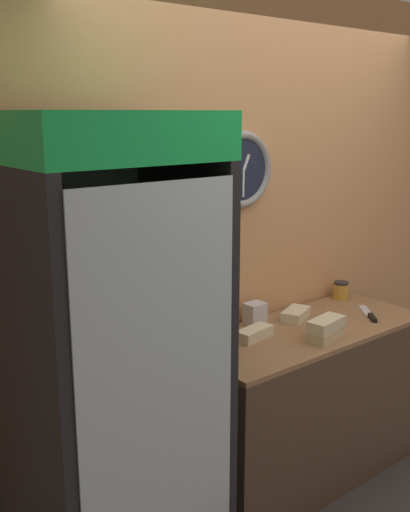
{
  "coord_description": "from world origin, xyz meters",
  "views": [
    {
      "loc": [
        -2.35,
        -1.19,
        2.02
      ],
      "look_at": [
        -0.63,
        0.94,
        1.36
      ],
      "focal_mm": 42.0,
      "sensor_mm": 36.0,
      "label": 1
    }
  ],
  "objects_px": {
    "sandwich_stack_middle": "(326,324)",
    "sandwich_flat_left": "(296,314)",
    "condiment_jar": "(341,290)",
    "sandwich_stack_bottom": "(326,334)",
    "chefs_knife": "(370,315)",
    "napkin_dispenser": "(255,313)",
    "sandwich_flat_right": "(254,333)",
    "beverage_cooler": "(105,343)"
  },
  "relations": [
    {
      "from": "condiment_jar",
      "to": "napkin_dispenser",
      "type": "distance_m",
      "value": 0.74
    },
    {
      "from": "beverage_cooler",
      "to": "condiment_jar",
      "type": "distance_m",
      "value": 1.83
    },
    {
      "from": "sandwich_stack_middle",
      "to": "sandwich_flat_left",
      "type": "bearing_deg",
      "value": 69.54
    },
    {
      "from": "sandwich_stack_middle",
      "to": "chefs_knife",
      "type": "distance_m",
      "value": 0.49
    },
    {
      "from": "sandwich_stack_middle",
      "to": "napkin_dispenser",
      "type": "xyz_separation_m",
      "value": [
        -0.12,
        0.4,
        -0.03
      ]
    },
    {
      "from": "sandwich_stack_bottom",
      "to": "condiment_jar",
      "type": "height_order",
      "value": "condiment_jar"
    },
    {
      "from": "napkin_dispenser",
      "to": "beverage_cooler",
      "type": "bearing_deg",
      "value": -167.83
    },
    {
      "from": "sandwich_flat_right",
      "to": "condiment_jar",
      "type": "distance_m",
      "value": 0.91
    },
    {
      "from": "sandwich_stack_bottom",
      "to": "chefs_knife",
      "type": "relative_size",
      "value": 0.92
    },
    {
      "from": "sandwich_flat_left",
      "to": "condiment_jar",
      "type": "relative_size",
      "value": 2.12
    },
    {
      "from": "condiment_jar",
      "to": "napkin_dispenser",
      "type": "height_order",
      "value": "napkin_dispenser"
    },
    {
      "from": "sandwich_flat_right",
      "to": "beverage_cooler",
      "type": "bearing_deg",
      "value": -175.74
    },
    {
      "from": "sandwich_flat_left",
      "to": "sandwich_stack_bottom",
      "type": "bearing_deg",
      "value": -110.46
    },
    {
      "from": "beverage_cooler",
      "to": "sandwich_stack_bottom",
      "type": "height_order",
      "value": "beverage_cooler"
    },
    {
      "from": "sandwich_stack_middle",
      "to": "napkin_dispenser",
      "type": "relative_size",
      "value": 1.98
    },
    {
      "from": "chefs_knife",
      "to": "napkin_dispenser",
      "type": "xyz_separation_m",
      "value": [
        -0.6,
        0.33,
        0.05
      ]
    },
    {
      "from": "sandwich_stack_bottom",
      "to": "sandwich_flat_right",
      "type": "xyz_separation_m",
      "value": [
        -0.28,
        0.24,
        0.0
      ]
    },
    {
      "from": "sandwich_flat_right",
      "to": "chefs_knife",
      "type": "bearing_deg",
      "value": -12.56
    },
    {
      "from": "sandwich_flat_left",
      "to": "sandwich_stack_middle",
      "type": "bearing_deg",
      "value": -110.46
    },
    {
      "from": "sandwich_stack_bottom",
      "to": "sandwich_stack_middle",
      "type": "relative_size",
      "value": 1.0
    },
    {
      "from": "sandwich_stack_bottom",
      "to": "sandwich_flat_right",
      "type": "height_order",
      "value": "same"
    },
    {
      "from": "condiment_jar",
      "to": "sandwich_flat_right",
      "type": "bearing_deg",
      "value": -170.04
    },
    {
      "from": "sandwich_stack_middle",
      "to": "sandwich_flat_left",
      "type": "distance_m",
      "value": 0.34
    },
    {
      "from": "sandwich_stack_bottom",
      "to": "napkin_dispenser",
      "type": "distance_m",
      "value": 0.42
    },
    {
      "from": "sandwich_flat_left",
      "to": "chefs_knife",
      "type": "xyz_separation_m",
      "value": [
        0.36,
        -0.24,
        -0.02
      ]
    },
    {
      "from": "beverage_cooler",
      "to": "sandwich_stack_middle",
      "type": "bearing_deg",
      "value": -8.25
    },
    {
      "from": "sandwich_stack_bottom",
      "to": "sandwich_stack_middle",
      "type": "bearing_deg",
      "value": 0.0
    },
    {
      "from": "chefs_knife",
      "to": "condiment_jar",
      "type": "relative_size",
      "value": 2.38
    },
    {
      "from": "beverage_cooler",
      "to": "chefs_knife",
      "type": "xyz_separation_m",
      "value": [
        1.66,
        -0.1,
        -0.22
      ]
    },
    {
      "from": "beverage_cooler",
      "to": "sandwich_flat_right",
      "type": "relative_size",
      "value": 8.95
    },
    {
      "from": "beverage_cooler",
      "to": "napkin_dispenser",
      "type": "bearing_deg",
      "value": 12.17
    },
    {
      "from": "sandwich_flat_left",
      "to": "sandwich_flat_right",
      "type": "xyz_separation_m",
      "value": [
        -0.39,
        -0.07,
        0.0
      ]
    },
    {
      "from": "condiment_jar",
      "to": "sandwich_stack_bottom",
      "type": "bearing_deg",
      "value": -147.32
    },
    {
      "from": "napkin_dispenser",
      "to": "sandwich_flat_right",
      "type": "bearing_deg",
      "value": -133.77
    },
    {
      "from": "beverage_cooler",
      "to": "condiment_jar",
      "type": "relative_size",
      "value": 18.63
    },
    {
      "from": "condiment_jar",
      "to": "beverage_cooler",
      "type": "bearing_deg",
      "value": -172.89
    },
    {
      "from": "beverage_cooler",
      "to": "sandwich_flat_right",
      "type": "height_order",
      "value": "beverage_cooler"
    },
    {
      "from": "sandwich_stack_bottom",
      "to": "sandwich_flat_right",
      "type": "relative_size",
      "value": 1.05
    },
    {
      "from": "beverage_cooler",
      "to": "sandwich_stack_middle",
      "type": "distance_m",
      "value": 1.21
    },
    {
      "from": "sandwich_stack_bottom",
      "to": "chefs_knife",
      "type": "height_order",
      "value": "sandwich_stack_bottom"
    },
    {
      "from": "beverage_cooler",
      "to": "napkin_dispenser",
      "type": "height_order",
      "value": "beverage_cooler"
    },
    {
      "from": "sandwich_stack_bottom",
      "to": "beverage_cooler",
      "type": "bearing_deg",
      "value": 171.75
    }
  ]
}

